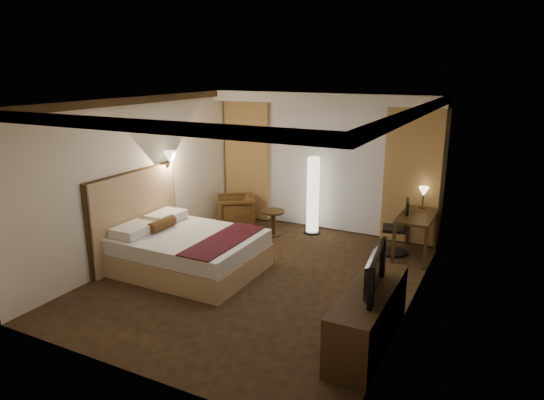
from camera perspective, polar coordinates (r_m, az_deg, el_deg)
The scene contains 21 objects.
floor at distance 7.61m, azimuth -1.38°, elevation -9.10°, with size 4.50×5.50×0.01m, color black.
ceiling at distance 6.94m, azimuth -1.53°, elevation 11.64°, with size 4.50×5.50×0.01m, color white.
back_wall at distance 9.60m, azimuth 6.38°, elevation 4.48°, with size 4.50×0.02×2.70m, color white.
left_wall at distance 8.43m, azimuth -15.05°, elevation 2.51°, with size 0.02×5.50×2.70m, color white.
right_wall at distance 6.44m, azimuth 16.48°, elevation -1.54°, with size 0.02×5.50×2.70m, color white.
crown_molding at distance 6.94m, azimuth -1.52°, elevation 11.14°, with size 4.50×5.50×0.12m, color black, non-canonical shape.
soffit at distance 9.21m, azimuth 6.05°, elevation 11.87°, with size 4.50×0.50×0.20m, color white.
curtain_sheer at distance 9.55m, azimuth 6.19°, elevation 3.81°, with size 2.48×0.04×2.45m, color silver.
curtain_left_drape at distance 10.21m, azimuth -2.90°, elevation 4.64°, with size 1.00×0.14×2.45m, color #AA864E.
curtain_right_drape at distance 9.05m, azimuth 16.17°, elevation 2.64°, with size 1.00×0.14×2.45m, color #AA864E.
wall_sconce at distance 8.70m, azimuth -11.88°, elevation 4.92°, with size 0.24×0.24×0.24m, color white, non-canonical shape.
bed at distance 7.85m, azimuth -9.59°, elevation -6.06°, with size 2.13×1.66×0.62m, color white, non-canonical shape.
headboard at distance 8.36m, azimuth -15.68°, elevation -1.89°, with size 0.12×1.96×1.50m, color tan, non-canonical shape.
armchair at distance 9.80m, azimuth -4.29°, elevation -1.19°, with size 0.70×0.66×0.72m, color #4B3016.
side_table at distance 9.35m, azimuth 0.14°, elevation -2.71°, with size 0.45×0.45×0.49m, color black, non-canonical shape.
floor_lamp at distance 9.36m, azimuth 4.84°, elevation 0.53°, with size 0.32×0.32×1.52m, color white, non-canonical shape.
desk at distance 8.65m, azimuth 16.55°, elevation -4.02°, with size 0.55×1.16×0.75m, color black, non-canonical shape.
desk_lamp at distance 8.90m, azimuth 17.34°, elevation 0.14°, with size 0.18×0.18×0.34m, color #FFD899, non-canonical shape.
office_chair at distance 8.62m, azimuth 14.25°, elevation -3.06°, with size 0.48×0.48×0.99m, color black, non-canonical shape.
dresser at distance 5.90m, azimuth 11.26°, elevation -13.35°, with size 0.50×1.78×0.69m, color black, non-canonical shape.
television at distance 5.63m, azimuth 11.31°, elevation -7.61°, with size 1.01×0.58×0.13m, color black.
Camera 1 is at (3.29, -6.09, 3.16)m, focal length 32.00 mm.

